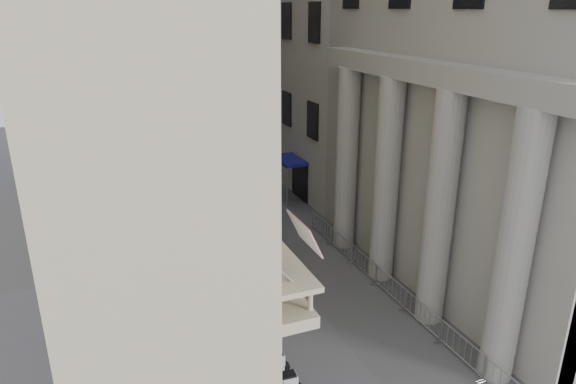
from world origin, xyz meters
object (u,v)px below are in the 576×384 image
Objects in this scene: street_lamp at (176,148)px; info_kiosk at (218,296)px; security_tent at (196,204)px; pedestrian_a at (229,198)px; pedestrian_b at (225,158)px.

street_lamp is 11.13m from info_kiosk.
street_lamp is (-0.44, 2.87, 2.59)m from security_tent.
street_lamp is at bearing 98.72° from security_tent.
pedestrian_a is at bearing 92.32° from info_kiosk.
security_tent is 1.95× the size of pedestrian_b.
security_tent is 3.89m from street_lamp.
street_lamp is at bearing 29.60° from pedestrian_a.
info_kiosk is at bearing -95.72° from security_tent.
security_tent is at bearing 90.73° from pedestrian_b.
pedestrian_a is (3.45, 1.13, -4.06)m from street_lamp.
info_kiosk is (-0.30, -10.30, -4.20)m from street_lamp.
pedestrian_a is (3.75, 11.43, 0.14)m from info_kiosk.
security_tent is 0.43× the size of street_lamp.
pedestrian_a is at bearing 98.48° from pedestrian_b.
pedestrian_a reaches higher than info_kiosk.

